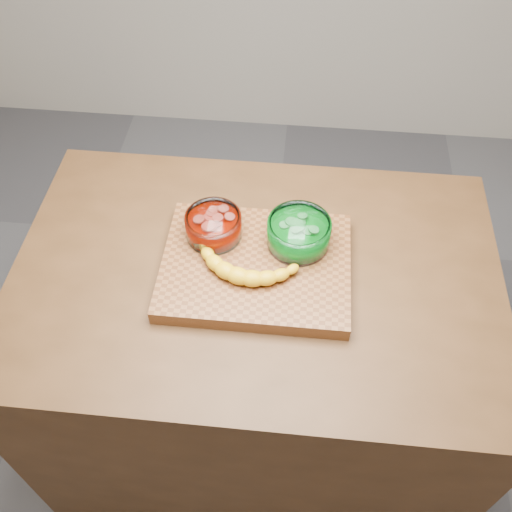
# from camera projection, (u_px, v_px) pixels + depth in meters

# --- Properties ---
(ground) EXTENTS (3.50, 3.50, 0.00)m
(ground) POSITION_uv_depth(u_px,v_px,m) (256.00, 422.00, 2.09)
(ground) COLOR #515055
(ground) RESTS_ON ground
(counter) EXTENTS (1.20, 0.80, 0.90)m
(counter) POSITION_uv_depth(u_px,v_px,m) (256.00, 362.00, 1.74)
(counter) COLOR #472B15
(counter) RESTS_ON ground
(cutting_board) EXTENTS (0.45, 0.35, 0.04)m
(cutting_board) POSITION_uv_depth(u_px,v_px,m) (256.00, 267.00, 1.38)
(cutting_board) COLOR brown
(cutting_board) RESTS_ON counter
(bowl_red) EXTENTS (0.14, 0.14, 0.06)m
(bowl_red) POSITION_uv_depth(u_px,v_px,m) (214.00, 226.00, 1.39)
(bowl_red) COLOR white
(bowl_red) RESTS_ON cutting_board
(bowl_green) EXTENTS (0.15, 0.15, 0.07)m
(bowl_green) POSITION_uv_depth(u_px,v_px,m) (299.00, 233.00, 1.37)
(bowl_green) COLOR white
(bowl_green) RESTS_ON cutting_board
(banana) EXTENTS (0.28, 0.16, 0.04)m
(banana) POSITION_uv_depth(u_px,v_px,m) (247.00, 262.00, 1.33)
(banana) COLOR gold
(banana) RESTS_ON cutting_board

